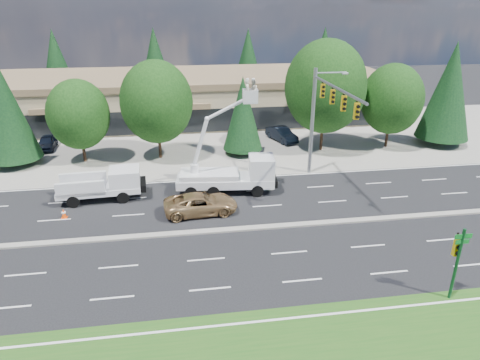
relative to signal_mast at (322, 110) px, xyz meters
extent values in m
plane|color=black|center=(-10.03, -7.04, -6.06)|extent=(140.00, 140.00, 0.00)
cube|color=gray|center=(-10.03, 12.96, -6.05)|extent=(140.00, 22.00, 0.01)
cube|color=gray|center=(-10.03, -7.04, -6.00)|extent=(120.00, 0.55, 0.12)
cube|color=tan|center=(-10.03, 22.96, -3.56)|extent=(50.00, 15.00, 5.00)
cube|color=brown|center=(-10.03, 22.96, -0.91)|extent=(50.40, 15.40, 0.70)
cube|color=black|center=(-10.03, 15.41, -4.56)|extent=(48.00, 0.12, 2.60)
cylinder|color=#332114|center=(-26.03, 7.96, -5.66)|extent=(0.26, 0.26, 0.80)
cone|color=black|center=(-26.03, 7.96, -1.09)|extent=(4.70, 4.70, 8.59)
cylinder|color=#332114|center=(-20.03, 7.96, -4.81)|extent=(0.28, 0.28, 2.49)
ellipsoid|color=black|center=(-20.03, 7.96, -1.56)|extent=(5.53, 5.53, 6.36)
cylinder|color=#332114|center=(-13.03, 7.96, -4.56)|extent=(0.28, 0.28, 2.99)
ellipsoid|color=black|center=(-13.03, 7.96, -0.67)|extent=(6.63, 6.63, 7.63)
cylinder|color=#332114|center=(-5.03, 7.96, -5.66)|extent=(0.26, 0.26, 0.80)
cone|color=black|center=(-5.03, 7.96, -2.00)|extent=(3.83, 3.83, 7.00)
cylinder|color=#332114|center=(2.97, 7.96, -4.30)|extent=(0.28, 0.28, 3.51)
ellipsoid|color=black|center=(2.97, 7.96, 0.28)|extent=(7.80, 7.80, 8.97)
cylinder|color=#332114|center=(9.97, 7.96, -4.69)|extent=(0.28, 0.28, 2.73)
ellipsoid|color=black|center=(9.97, 7.96, -1.12)|extent=(6.08, 6.08, 6.99)
cylinder|color=#332114|center=(15.97, 7.96, -5.66)|extent=(0.26, 0.26, 0.80)
cone|color=black|center=(15.97, 7.96, -0.48)|extent=(5.27, 5.27, 9.63)
cylinder|color=#332114|center=(-28.03, 34.96, -5.66)|extent=(0.26, 0.26, 0.80)
cone|color=black|center=(-28.03, 34.96, -0.52)|extent=(5.24, 5.24, 9.57)
cylinder|color=#332114|center=(-14.03, 34.96, -5.66)|extent=(0.26, 0.26, 0.80)
cone|color=black|center=(-14.03, 34.96, -0.47)|extent=(5.28, 5.28, 9.65)
cylinder|color=#332114|center=(-0.03, 34.96, -5.66)|extent=(0.26, 0.26, 0.80)
cone|color=black|center=(-0.03, 34.96, -0.62)|extent=(5.14, 5.14, 9.38)
cylinder|color=#332114|center=(11.97, 34.96, -5.66)|extent=(0.26, 0.26, 0.80)
cone|color=black|center=(11.97, 34.96, -0.55)|extent=(5.21, 5.21, 9.52)
cylinder|color=gray|center=(-0.03, 2.16, -1.56)|extent=(0.32, 0.32, 9.00)
cylinder|color=gray|center=(-0.03, -2.84, 2.24)|extent=(0.20, 10.00, 0.20)
cylinder|color=gray|center=(1.27, 2.16, 2.54)|extent=(2.60, 0.12, 0.12)
cube|color=gold|center=(-0.03, 0.16, 1.49)|extent=(0.32, 0.22, 1.05)
cube|color=gold|center=(-0.03, -2.04, 1.49)|extent=(0.32, 0.22, 1.05)
cube|color=gold|center=(-0.03, -4.24, 1.49)|extent=(0.32, 0.22, 1.05)
cube|color=gold|center=(-0.03, -6.44, 1.49)|extent=(0.32, 0.22, 1.05)
cylinder|color=#0C371A|center=(1.97, -15.54, -4.06)|extent=(0.16, 0.16, 4.00)
cube|color=#0C651F|center=(1.97, -15.56, -2.46)|extent=(0.90, 0.03, 0.25)
cube|color=#0C651F|center=(1.97, -15.56, -2.76)|extent=(0.70, 0.03, 0.22)
cube|color=gold|center=(1.97, -15.29, -3.16)|extent=(0.32, 0.22, 1.05)
cube|color=silver|center=(-17.33, -0.84, -5.20)|extent=(6.17, 2.59, 0.45)
cube|color=silver|center=(-15.42, -0.72, -4.50)|extent=(2.35, 2.30, 1.51)
cube|color=black|center=(-14.76, -0.68, -4.29)|extent=(0.20, 1.91, 1.01)
cube|color=silver|center=(-18.59, 0.03, -4.70)|extent=(3.44, 0.52, 1.11)
cube|color=silver|center=(-18.47, -1.88, -4.70)|extent=(3.44, 0.52, 1.11)
cube|color=silver|center=(-7.79, -0.84, -5.11)|extent=(7.74, 3.03, 0.66)
cube|color=silver|center=(-4.97, -1.14, -4.12)|extent=(2.10, 2.40, 1.89)
cube|color=black|center=(-4.27, -1.21, -3.98)|extent=(0.27, 1.88, 1.13)
cube|color=silver|center=(-9.00, -0.72, -4.59)|extent=(4.73, 2.62, 0.47)
cylinder|color=silver|center=(-10.13, -0.60, -4.08)|extent=(0.66, 0.66, 0.75)
cube|color=silver|center=(-5.90, -1.04, 1.52)|extent=(1.12, 0.95, 1.02)
imported|color=beige|center=(-6.11, -1.02, 1.90)|extent=(0.45, 0.63, 1.63)
imported|color=beige|center=(-5.69, -1.06, 1.90)|extent=(0.69, 0.85, 1.63)
ellipsoid|color=white|center=(-6.11, -1.02, 2.73)|extent=(0.25, 0.25, 0.17)
ellipsoid|color=white|center=(-5.69, -1.06, 2.73)|extent=(0.25, 0.25, 0.17)
cube|color=#F14307|center=(-19.41, -3.59, -6.04)|extent=(0.40, 0.40, 0.03)
cone|color=#F14307|center=(-19.41, -3.59, -5.71)|extent=(0.36, 0.36, 0.70)
cylinder|color=white|center=(-19.41, -3.59, -5.64)|extent=(0.29, 0.29, 0.10)
cube|color=#F14307|center=(-11.62, -2.85, -6.04)|extent=(0.40, 0.40, 0.03)
cone|color=#F14307|center=(-11.62, -2.85, -5.71)|extent=(0.36, 0.36, 0.70)
cylinder|color=white|center=(-11.62, -2.85, -5.64)|extent=(0.29, 0.29, 0.10)
cube|color=#F14307|center=(-10.75, -3.55, -6.04)|extent=(0.40, 0.40, 0.03)
cone|color=#F14307|center=(-10.75, -3.55, -5.71)|extent=(0.36, 0.36, 0.70)
cylinder|color=white|center=(-10.75, -3.55, -5.64)|extent=(0.29, 0.29, 0.10)
imported|color=#A78251|center=(-9.93, -4.24, -5.34)|extent=(5.34, 2.75, 1.44)
imported|color=black|center=(-24.46, 12.32, -5.38)|extent=(1.75, 4.00, 1.34)
imported|color=black|center=(-0.26, 11.45, -5.33)|extent=(2.92, 4.69, 1.46)
camera|label=1|loc=(-11.20, -31.51, 7.94)|focal=32.00mm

